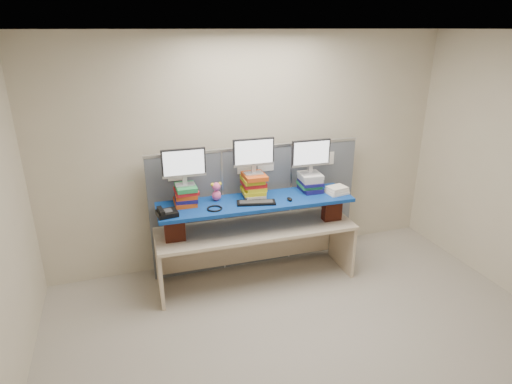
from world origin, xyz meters
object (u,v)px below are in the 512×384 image
object	(u,v)px
blue_board	(256,202)
monitor_right	(311,155)
monitor_left	(184,165)
keyboard	(256,203)
desk	(256,238)
desk_phone	(166,213)
monitor_center	(254,154)

from	to	relation	value
blue_board	monitor_right	world-z (taller)	monitor_right
monitor_left	keyboard	world-z (taller)	monitor_left
desk	desk_phone	distance (m)	1.12
monitor_left	keyboard	xyz separation A→B (m)	(0.73, -0.23, -0.43)
desk	desk_phone	world-z (taller)	desk_phone
monitor_center	monitor_left	bearing A→B (deg)	180.00
keyboard	monitor_left	bearing A→B (deg)	175.58
desk	monitor_left	xyz separation A→B (m)	(-0.75, 0.14, 0.92)
desk	keyboard	distance (m)	0.49
keyboard	desk_phone	distance (m)	0.97
monitor_left	monitor_center	bearing A→B (deg)	-0.00
monitor_center	keyboard	world-z (taller)	monitor_center
desk	blue_board	bearing A→B (deg)	0.00
monitor_center	monitor_right	size ratio (longest dim) A/B	1.00
desk	monitor_right	xyz separation A→B (m)	(0.69, 0.10, 0.91)
desk	blue_board	distance (m)	0.45
monitor_left	monitor_right	distance (m)	1.45
keyboard	desk_phone	bearing A→B (deg)	-165.92
blue_board	desk_phone	xyz separation A→B (m)	(-1.00, -0.10, 0.05)
monitor_center	monitor_right	xyz separation A→B (m)	(0.68, -0.02, -0.06)
desk	monitor_left	size ratio (longest dim) A/B	4.91
keyboard	monitor_center	bearing A→B (deg)	92.37
desk	monitor_left	bearing A→B (deg)	171.12
monitor_center	desk_phone	distance (m)	1.14
monitor_left	monitor_center	world-z (taller)	monitor_center
blue_board	desk_phone	distance (m)	1.01
monitor_left	monitor_center	size ratio (longest dim) A/B	1.00
monitor_right	keyboard	size ratio (longest dim) A/B	1.05
monitor_center	desk_phone	size ratio (longest dim) A/B	2.08
monitor_left	monitor_right	world-z (taller)	monitor_left
blue_board	monitor_left	xyz separation A→B (m)	(-0.75, 0.14, 0.47)
monitor_left	monitor_right	bearing A→B (deg)	-0.00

